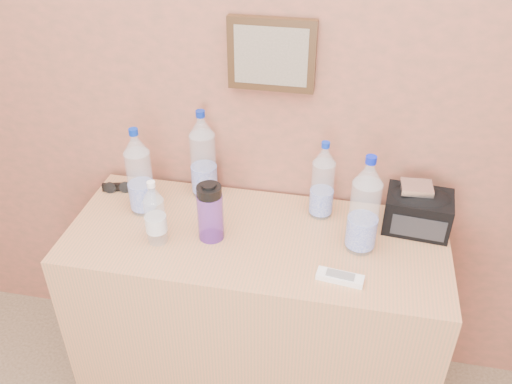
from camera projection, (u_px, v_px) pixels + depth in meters
picture_frame at (271, 55)px, 1.82m from camera, size 0.30×0.03×0.25m
dresser at (256, 318)px, 2.15m from camera, size 1.34×0.56×0.84m
pet_large_a at (140, 176)px, 1.96m from camera, size 0.09×0.09×0.34m
pet_large_b at (203, 158)px, 2.05m from camera, size 0.10×0.10×0.35m
pet_large_c at (322, 184)px, 1.94m from camera, size 0.08×0.08×0.30m
pet_large_d at (364, 210)px, 1.77m from camera, size 0.10×0.10×0.36m
pet_small at (155, 216)px, 1.83m from camera, size 0.07×0.07×0.24m
nalgene_bottle at (210, 212)px, 1.85m from camera, size 0.09×0.09×0.22m
sunglasses at (118, 187)px, 2.14m from camera, size 0.13×0.08×0.03m
ac_remote at (340, 277)px, 1.72m from camera, size 0.15×0.07×0.02m
toiletry_bag at (418, 210)px, 1.91m from camera, size 0.24×0.18×0.15m
foil_packet at (417, 188)px, 1.87m from camera, size 0.11×0.09×0.02m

